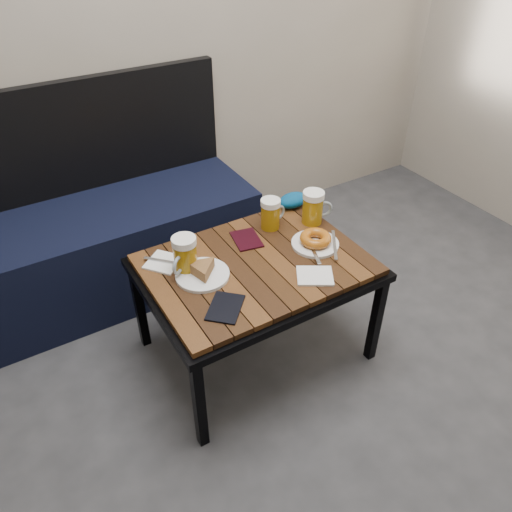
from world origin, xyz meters
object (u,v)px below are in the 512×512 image
beer_mug_left (185,255)px  passport_burgundy (247,239)px  plate_pie (202,271)px  plate_bagel (315,241)px  cafe_table (256,271)px  beer_mug_centre (271,214)px  passport_navy (225,308)px  knit_pouch (293,200)px  beer_mug_right (313,207)px  bench (103,241)px

beer_mug_left → passport_burgundy: 0.30m
plate_pie → plate_bagel: bearing=-6.8°
passport_burgundy → cafe_table: bearing=-95.3°
beer_mug_centre → passport_burgundy: (-0.13, -0.03, -0.06)m
passport_navy → knit_pouch: (0.56, 0.42, 0.03)m
beer_mug_right → knit_pouch: beer_mug_right is taller
bench → passport_navy: bench is taller
plate_pie → beer_mug_right: bearing=8.9°
beer_mug_right → plate_pie: (-0.55, -0.09, -0.05)m
cafe_table → beer_mug_centre: 0.27m
bench → beer_mug_left: (0.15, -0.64, 0.27)m
beer_mug_right → passport_navy: (-0.56, -0.28, -0.07)m
cafe_table → plate_pie: size_ratio=4.30×
beer_mug_left → beer_mug_right: bearing=147.0°
beer_mug_left → plate_bagel: size_ratio=0.62×
cafe_table → passport_navy: (-0.22, -0.16, 0.05)m
plate_pie → beer_mug_centre: bearing=20.6°
plate_pie → passport_navy: (-0.01, -0.19, -0.02)m
beer_mug_right → knit_pouch: 0.15m
cafe_table → plate_bagel: bearing=-6.1°
plate_pie → passport_navy: size_ratio=1.36×
plate_bagel → knit_pouch: size_ratio=1.68×
plate_bagel → beer_mug_centre: bearing=112.1°
plate_bagel → passport_navy: (-0.47, -0.14, -0.02)m
passport_navy → knit_pouch: 0.70m
cafe_table → beer_mug_right: bearing=18.4°
beer_mug_left → beer_mug_right: same height
bench → cafe_table: size_ratio=1.67×
beer_mug_centre → knit_pouch: beer_mug_centre is taller
beer_mug_left → beer_mug_centre: 0.42m
bench → plate_pie: bench is taller
bench → passport_burgundy: size_ratio=10.17×
plate_bagel → passport_burgundy: bearing=141.6°
plate_pie → plate_bagel: plate_pie is taller
beer_mug_centre → beer_mug_right: (0.17, -0.06, 0.01)m
bench → beer_mug_centre: 0.84m
cafe_table → passport_navy: bearing=-143.1°
cafe_table → beer_mug_centre: size_ratio=6.54×
bench → cafe_table: (0.39, -0.72, 0.16)m
beer_mug_left → passport_navy: size_ratio=0.99×
beer_mug_right → plate_bagel: (-0.09, -0.14, -0.05)m
bench → plate_pie: bearing=-75.0°
passport_navy → passport_burgundy: same height
passport_navy → passport_burgundy: size_ratio=1.04×
beer_mug_left → passport_burgundy: beer_mug_left is taller
bench → beer_mug_left: 0.71m
passport_burgundy → passport_navy: bearing=-119.4°
beer_mug_right → plate_pie: size_ratio=0.72×
bench → beer_mug_left: bench is taller
cafe_table → beer_mug_centre: (0.17, 0.17, 0.11)m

